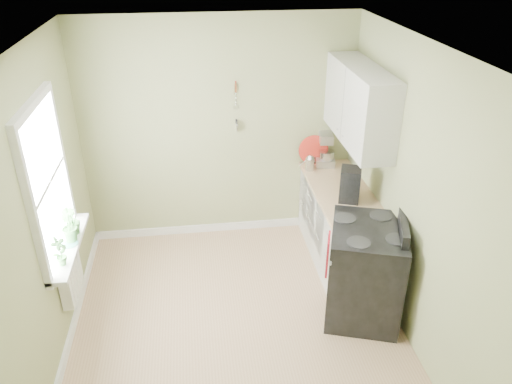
{
  "coord_description": "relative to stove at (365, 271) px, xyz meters",
  "views": [
    {
      "loc": [
        -0.32,
        -3.73,
        3.47
      ],
      "look_at": [
        0.26,
        0.55,
        1.19
      ],
      "focal_mm": 35.0,
      "sensor_mm": 36.0,
      "label": 1
    }
  ],
  "objects": [
    {
      "name": "window",
      "position": [
        -2.86,
        0.25,
        1.05
      ],
      "size": [
        0.06,
        1.14,
        1.44
      ],
      "color": "white",
      "rests_on": "wall_left"
    },
    {
      "name": "plant_b",
      "position": [
        -2.78,
        0.32,
        0.56
      ],
      "size": [
        0.22,
        0.23,
        0.33
      ],
      "primitive_type": "imported",
      "rotation": [
        0.0,
        0.0,
        2.16
      ],
      "color": "#45833E",
      "rests_on": "window_sill"
    },
    {
      "name": "floor",
      "position": [
        -1.28,
        -0.05,
        -0.51
      ],
      "size": [
        3.2,
        3.6,
        0.02
      ],
      "primitive_type": "cube",
      "color": "tan",
      "rests_on": "ground"
    },
    {
      "name": "plant_c",
      "position": [
        -2.78,
        0.44,
        0.54
      ],
      "size": [
        0.17,
        0.17,
        0.28
      ],
      "primitive_type": "imported",
      "rotation": [
        0.0,
        0.0,
        4.64
      ],
      "color": "#45833E",
      "rests_on": "window_sill"
    },
    {
      "name": "kettle",
      "position": [
        -0.23,
        1.5,
        0.5
      ],
      "size": [
        0.19,
        0.11,
        0.19
      ],
      "color": "silver",
      "rests_on": "countertop"
    },
    {
      "name": "red_tray",
      "position": [
        -0.15,
        1.67,
        0.59
      ],
      "size": [
        0.37,
        0.07,
        0.37
      ],
      "primitive_type": "cylinder",
      "rotation": [
        1.45,
        0.0,
        0.01
      ],
      "color": "#A22318",
      "rests_on": "countertop"
    },
    {
      "name": "stand_mixer",
      "position": [
        -0.0,
        1.69,
        0.6
      ],
      "size": [
        0.27,
        0.39,
        0.45
      ],
      "color": "#B2B2B7",
      "rests_on": "countertop"
    },
    {
      "name": "countertop",
      "position": [
        0.01,
        0.95,
        0.39
      ],
      "size": [
        0.64,
        1.6,
        0.04
      ],
      "primitive_type": "cube",
      "color": "tan",
      "rests_on": "base_cabinets"
    },
    {
      "name": "coffee_maker",
      "position": [
        0.01,
        0.71,
        0.58
      ],
      "size": [
        0.27,
        0.29,
        0.37
      ],
      "color": "black",
      "rests_on": "countertop"
    },
    {
      "name": "wall_back",
      "position": [
        -1.28,
        1.76,
        0.85
      ],
      "size": [
        3.2,
        0.02,
        2.7
      ],
      "primitive_type": "cube",
      "color": "#969C6A",
      "rests_on": "floor"
    },
    {
      "name": "plant_a",
      "position": [
        -2.78,
        -0.07,
        0.54
      ],
      "size": [
        0.17,
        0.18,
        0.28
      ],
      "primitive_type": "imported",
      "rotation": [
        0.0,
        0.0,
        0.98
      ],
      "color": "#45833E",
      "rests_on": "window_sill"
    },
    {
      "name": "wall_left",
      "position": [
        -2.89,
        -0.05,
        0.85
      ],
      "size": [
        0.02,
        3.6,
        2.7
      ],
      "primitive_type": "cube",
      "color": "#969C6A",
      "rests_on": "floor"
    },
    {
      "name": "base_cabinets",
      "position": [
        0.02,
        0.95,
        -0.07
      ],
      "size": [
        0.6,
        1.6,
        0.87
      ],
      "primitive_type": "cube",
      "color": "silver",
      "rests_on": "floor"
    },
    {
      "name": "window_sill",
      "position": [
        -2.79,
        0.25,
        0.38
      ],
      "size": [
        0.18,
        1.14,
        0.04
      ],
      "primitive_type": "cube",
      "color": "white",
      "rests_on": "wall_left"
    },
    {
      "name": "wall_right",
      "position": [
        0.33,
        -0.05,
        0.85
      ],
      "size": [
        0.02,
        3.6,
        2.7
      ],
      "primitive_type": "cube",
      "color": "#969C6A",
      "rests_on": "floor"
    },
    {
      "name": "ceiling",
      "position": [
        -1.28,
        -0.05,
        2.21
      ],
      "size": [
        3.2,
        3.6,
        0.02
      ],
      "primitive_type": "cube",
      "color": "white",
      "rests_on": "wall_back"
    },
    {
      "name": "jar",
      "position": [
        -0.23,
        0.25,
        0.45
      ],
      "size": [
        0.08,
        0.08,
        0.09
      ],
      "color": "tan",
      "rests_on": "countertop"
    },
    {
      "name": "radiator",
      "position": [
        -2.82,
        0.2,
        0.05
      ],
      "size": [
        0.12,
        0.5,
        0.35
      ],
      "primitive_type": "cube",
      "color": "white",
      "rests_on": "wall_left"
    },
    {
      "name": "upper_cabinets",
      "position": [
        0.15,
        1.05,
        1.35
      ],
      "size": [
        0.35,
        1.4,
        0.8
      ],
      "primitive_type": "cube",
      "color": "silver",
      "rests_on": "wall_right"
    },
    {
      "name": "stove",
      "position": [
        0.0,
        0.0,
        0.0
      ],
      "size": [
        0.94,
        0.99,
        1.12
      ],
      "color": "black",
      "rests_on": "floor"
    },
    {
      "name": "wall_utensils",
      "position": [
        -1.08,
        1.73,
        1.06
      ],
      "size": [
        0.02,
        0.14,
        0.58
      ],
      "color": "tan",
      "rests_on": "wall_back"
    }
  ]
}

